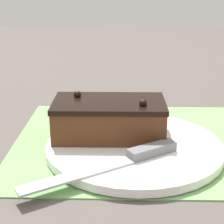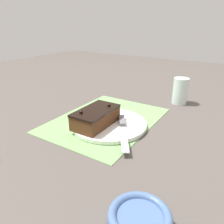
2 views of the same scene
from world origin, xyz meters
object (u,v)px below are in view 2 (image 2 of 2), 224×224
(cake_plate, at_px, (109,124))
(small_bowl, at_px, (139,223))
(drinking_glass, at_px, (180,91))
(serving_knife, at_px, (123,126))
(chocolate_cake, at_px, (96,117))

(cake_plate, height_order, small_bowl, small_bowl)
(cake_plate, height_order, drinking_glass, drinking_glass)
(serving_knife, xyz_separation_m, drinking_glass, (-0.38, 0.08, 0.04))
(drinking_glass, bearing_deg, small_bowl, 10.95)
(chocolate_cake, height_order, small_bowl, chocolate_cake)
(serving_knife, relative_size, drinking_glass, 1.78)
(chocolate_cake, xyz_separation_m, serving_knife, (-0.03, 0.09, -0.02))
(serving_knife, xyz_separation_m, small_bowl, (0.32, 0.22, 0.01))
(serving_knife, distance_m, drinking_glass, 0.39)
(cake_plate, bearing_deg, drinking_glass, 159.23)
(cake_plate, distance_m, serving_knife, 0.06)
(chocolate_cake, relative_size, small_bowl, 1.55)
(serving_knife, height_order, drinking_glass, drinking_glass)
(cake_plate, distance_m, small_bowl, 0.43)
(chocolate_cake, height_order, drinking_glass, drinking_glass)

